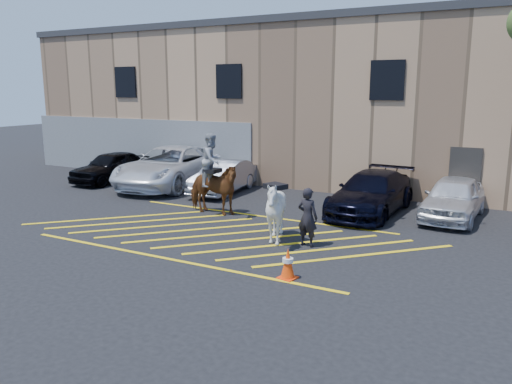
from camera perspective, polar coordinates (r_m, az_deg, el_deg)
The scene contains 12 objects.
ground at distance 15.27m, azimuth -3.43°, elevation -4.59°, with size 90.00×90.00×0.00m, color black.
car_black_suv at distance 24.30m, azimuth -16.19°, elevation 2.81°, with size 1.68×4.17×1.42m, color black.
car_white_pickup at distance 22.56m, azimuth -9.76°, elevation 2.87°, with size 2.91×6.32×1.76m, color white.
car_silver_sedan at distance 20.91m, azimuth -3.72°, elevation 1.74°, with size 1.41×4.03×1.33m, color #9397A1.
car_blue_suv at distance 17.86m, azimuth 13.05°, elevation -0.10°, with size 2.01×4.94×1.43m, color black.
car_white_suv at distance 17.93m, azimuth 21.62°, elevation -0.62°, with size 1.67×4.14×1.41m, color silver.
handler at distance 13.79m, azimuth 5.91°, elevation -2.87°, with size 0.60×0.40×1.65m, color black.
warehouse at distance 25.68m, azimuth 10.63°, elevation 10.12°, with size 32.42×10.20×7.30m.
hatching_zone at distance 15.03m, azimuth -4.03°, elevation -4.85°, with size 12.60×5.12×0.01m.
mounted_bay at distance 17.21m, azimuth -4.99°, elevation 1.15°, with size 2.15×1.00×2.82m.
saddled_white at distance 14.04m, azimuth 2.22°, elevation -2.16°, with size 1.99×2.09×1.82m.
traffic_cone at distance 11.55m, azimuth 3.66°, elevation -8.13°, with size 0.45×0.45×0.73m.
Camera 1 is at (7.62, -12.52, 4.29)m, focal length 35.00 mm.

